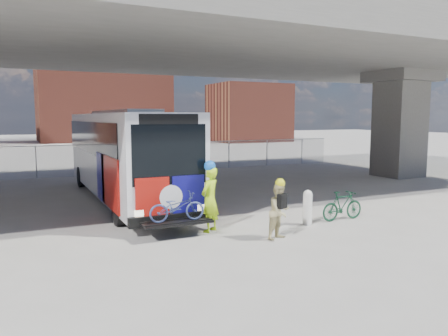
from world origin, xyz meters
TOP-DOWN VIEW (x-y plane):
  - ground at (0.00, 0.00)m, footprint 160.00×160.00m
  - bus at (-2.00, 3.71)m, footprint 2.67×12.90m
  - overpass at (0.00, 4.00)m, footprint 40.00×16.00m
  - chainlink_fence at (0.00, 12.00)m, footprint 30.00×0.06m
  - brick_buildings at (1.23, 48.23)m, footprint 54.00×22.00m
  - smokestack at (14.00, 55.00)m, footprint 2.20×2.20m
  - bollard at (2.25, -3.23)m, footprint 0.29×0.29m
  - cyclist_hivis at (-0.87, -2.62)m, footprint 0.85×0.80m
  - cyclist_tan at (0.56, -4.21)m, footprint 0.92×0.82m
  - bike_parked at (3.68, -3.21)m, footprint 1.64×0.47m

SIDE VIEW (x-z plane):
  - ground at x=0.00m, z-range 0.00..0.00m
  - bike_parked at x=3.68m, z-range 0.00..0.98m
  - bollard at x=2.25m, z-range 0.04..1.16m
  - cyclist_tan at x=0.56m, z-range -0.05..1.68m
  - cyclist_hivis at x=-0.87m, z-range -0.04..2.11m
  - chainlink_fence at x=0.00m, z-range -13.58..16.42m
  - bus at x=-2.00m, z-range 0.27..3.96m
  - brick_buildings at x=1.23m, z-range -0.58..11.42m
  - overpass at x=0.00m, z-range 2.57..10.52m
  - smokestack at x=14.00m, z-range 0.00..25.00m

